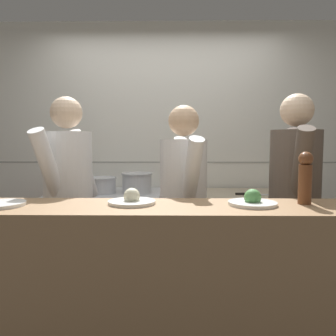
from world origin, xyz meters
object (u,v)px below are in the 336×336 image
sauce_pot (102,185)px  braising_pot (137,182)px  stock_pot (71,183)px  chef_line (294,203)px  chef_head_cook (69,202)px  chef_sous (183,208)px  plated_dish_appetiser (132,200)px  plated_dish_dessert (253,201)px  plated_dish_main (1,204)px  pepper_mill (305,177)px  oven_range (107,238)px  chefs_knife (252,194)px

sauce_pot → braising_pot: braising_pot is taller
stock_pot → braising_pot: (0.62, 0.02, 0.00)m
chef_line → stock_pot: bearing=167.2°
chef_head_cook → chef_sous: 0.83m
plated_dish_appetiser → plated_dish_dessert: size_ratio=1.00×
stock_pot → plated_dish_main: stock_pot is taller
sauce_pot → pepper_mill: size_ratio=0.98×
sauce_pot → braising_pot: 0.33m
plated_dish_appetiser → plated_dish_dessert: (0.64, -0.03, -0.00)m
sauce_pot → stock_pot: bearing=-179.6°
stock_pot → plated_dish_appetiser: plated_dish_appetiser is taller
braising_pot → plated_dish_dessert: size_ratio=1.14×
stock_pot → plated_dish_appetiser: size_ratio=1.21×
oven_range → chefs_knife: 1.44m
chefs_knife → chef_sous: 0.93m
chef_head_cook → chef_line: chef_line is taller
chefs_knife → plated_dish_dessert: 1.30m
sauce_pot → oven_range: bearing=47.5°
chefs_knife → plated_dish_appetiser: size_ratio=1.42×
plated_dish_appetiser → chef_head_cook: chef_head_cook is taller
stock_pot → chef_sous: chef_sous is taller
stock_pot → plated_dish_main: (0.07, -1.39, 0.07)m
pepper_mill → stock_pot: bearing=141.8°
braising_pot → pepper_mill: size_ratio=1.04×
chefs_knife → chef_line: bearing=-79.3°
chef_head_cook → chef_sous: bearing=15.8°
chef_line → plated_dish_dessert: bearing=-116.7°
braising_pot → chef_head_cook: bearing=-118.6°
chef_head_cook → stock_pot: bearing=123.2°
chef_line → plated_dish_appetiser: bearing=-142.7°
oven_range → plated_dish_dessert: 1.84m
plated_dish_appetiser → plated_dish_dessert: 0.64m
plated_dish_main → chef_head_cook: 0.67m
stock_pot → braising_pot: braising_pot is taller
stock_pot → chef_sous: 1.29m
plated_dish_dessert → pepper_mill: bearing=7.0°
oven_range → plated_dish_main: 1.56m
oven_range → pepper_mill: size_ratio=3.74×
oven_range → plated_dish_dessert: (1.06, -1.38, 0.62)m
chefs_knife → chef_sous: (-0.64, -0.67, 0.01)m
plated_dish_dessert → plated_dish_appetiser: bearing=177.7°
sauce_pot → chef_line: size_ratio=0.16×
oven_range → chef_head_cook: chef_head_cook is taller
chefs_knife → chef_sous: bearing=-134.0°
sauce_pot → chef_sous: bearing=-45.5°
braising_pot → plated_dish_main: 1.51m
chefs_knife → chef_line: size_ratio=0.21×
chef_head_cook → pepper_mill: bearing=-4.3°
stock_pot → sauce_pot: size_ratio=1.12×
pepper_mill → chef_sous: chef_sous is taller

